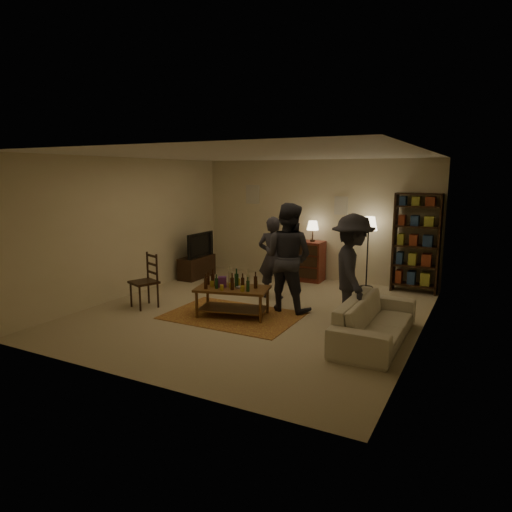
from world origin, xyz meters
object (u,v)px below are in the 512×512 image
Objects in this scene: dresser at (302,259)px; person_by_sofa at (352,271)px; dining_chair at (147,278)px; person_left at (273,258)px; person_right at (288,257)px; coffee_table at (232,291)px; bookshelf at (416,242)px; sofa at (375,321)px; tv_stand at (197,261)px; floor_lamp at (368,228)px.

person_by_sofa reaches higher than dresser.
person_left is (1.75, 1.61, 0.27)m from dining_chair.
person_right is at bearing 44.68° from dining_chair.
coffee_table is 4.03m from bookshelf.
bookshelf is at bearing -153.58° from person_left.
dresser is 0.65× the size of sofa.
person_left is (2.32, -0.77, 0.41)m from tv_stand.
tv_stand is at bearing -168.20° from bookshelf.
floor_lamp is 3.32m from sofa.
tv_stand is at bearing -21.05° from person_right.
person_right is at bearing -110.77° from floor_lamp.
tv_stand is 0.66× the size of person_left.
person_left is at bearing -131.28° from floor_lamp.
person_right reaches higher than dresser.
person_right is at bearing -127.12° from bookshelf.
dining_chair is at bearing -140.82° from bookshelf.
bookshelf is 1.06× the size of person_right.
coffee_table is 3.08m from tv_stand.
dresser is 0.90× the size of floor_lamp.
sofa is at bearing 24.06° from dining_chair.
tv_stand is at bearing 43.81° from person_by_sofa.
dresser is 0.85× the size of person_left.
sofa is 2.03m from person_right.
bookshelf is 3.26m from sofa.
person_left is (-1.43, -1.62, -0.48)m from floor_lamp.
person_by_sofa is at bearing -22.39° from tv_stand.
coffee_table is 0.84× the size of person_left.
person_left is at bearing -18.41° from tv_stand.
floor_lamp is 0.95× the size of person_left.
dining_chair is 3.70m from dresser.
dresser is (0.04, 3.05, 0.04)m from coffee_table.
coffee_table is 0.64× the size of sofa.
dining_chair reaches higher than coffee_table.
person_right reaches higher than person_by_sofa.
person_left is 0.89× the size of person_by_sofa.
coffee_table is 1.26× the size of tv_stand.
bookshelf reaches higher than coffee_table.
person_right reaches higher than coffee_table.
person_left is at bearing -42.06° from person_right.
coffee_table is 1.33× the size of dining_chair.
person_right is (2.90, -1.38, 0.57)m from tv_stand.
person_by_sofa is at bearing 12.69° from coffee_table.
sofa is (-0.05, -3.18, -0.73)m from bookshelf.
dresser is at bearing -69.78° from person_right.
sofa is (2.43, -0.06, -0.13)m from coffee_table.
dresser is 3.93m from sofa.
person_left is (-2.32, 1.43, 0.49)m from sofa.
tv_stand is 3.95m from floor_lamp.
coffee_table is 3.46m from floor_lamp.
dining_chair is 4.09m from sofa.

